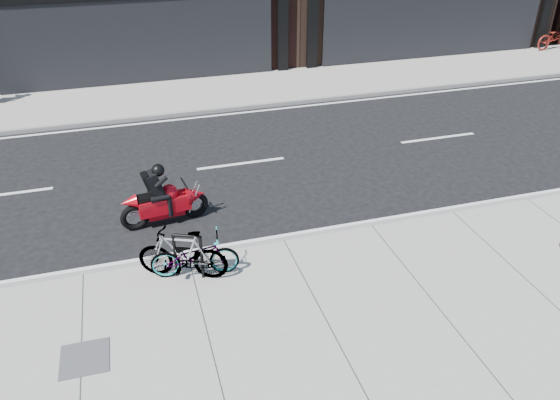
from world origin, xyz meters
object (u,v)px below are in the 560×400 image
object	(u,v)px
bicycle_far	(556,37)
bike_rack	(188,252)
bicycle_front	(195,255)
bicycle_rear	(182,254)
utility_grate	(85,358)
motorcycle	(168,199)

from	to	relation	value
bicycle_far	bike_rack	bearing A→B (deg)	115.18
bicycle_front	bicycle_rear	distance (m)	0.23
bicycle_front	bicycle_rear	bearing A→B (deg)	98.53
bike_rack	bicycle_far	bearing A→B (deg)	32.96
bicycle_front	utility_grate	bearing A→B (deg)	137.54
bicycle_front	utility_grate	size ratio (longest dim) A/B	2.21
bicycle_far	utility_grate	bearing A→B (deg)	115.92
bicycle_rear	bicycle_far	distance (m)	21.45
bicycle_rear	utility_grate	bearing A→B (deg)	-24.85
bicycle_far	utility_grate	distance (m)	23.85
bicycle_rear	bike_rack	bearing A→B (deg)	96.77
bicycle_rear	utility_grate	distance (m)	2.48
bicycle_rear	utility_grate	xyz separation A→B (m)	(-1.80, -1.63, -0.51)
bicycle_rear	utility_grate	world-z (taller)	bicycle_rear
utility_grate	bicycle_rear	bearing A→B (deg)	42.25
bicycle_far	utility_grate	world-z (taller)	bicycle_far
motorcycle	utility_grate	distance (m)	4.26
bicycle_front	motorcycle	xyz separation A→B (m)	(-0.25, 2.21, 0.03)
bike_rack	bicycle_front	size ratio (longest dim) A/B	0.57
bike_rack	bicycle_rear	xyz separation A→B (m)	(-0.10, 0.03, -0.04)
motorcycle	utility_grate	size ratio (longest dim) A/B	2.62
bicycle_rear	bicycle_far	size ratio (longest dim) A/B	0.85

